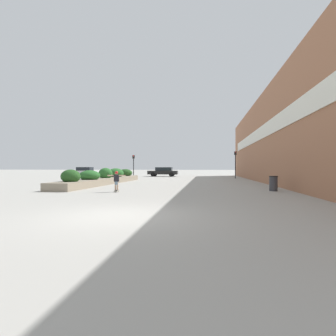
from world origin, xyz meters
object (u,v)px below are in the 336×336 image
(skateboard, at_px, (116,191))
(traffic_light_left, at_px, (134,162))
(traffic_light_right, at_px, (235,160))
(car_center_left, at_px, (314,172))
(skateboarder, at_px, (116,179))
(car_center_right, at_px, (163,172))
(car_leftmost, at_px, (84,171))
(trash_bin, at_px, (273,183))

(skateboard, relative_size, traffic_light_left, 0.19)
(skateboard, relative_size, traffic_light_right, 0.16)
(car_center_left, bearing_deg, skateboarder, -37.84)
(skateboard, bearing_deg, car_center_left, 45.25)
(traffic_light_left, bearing_deg, traffic_light_right, 0.89)
(car_center_left, xyz_separation_m, car_center_right, (-23.01, -0.98, -0.01))
(traffic_light_left, height_order, traffic_light_right, traffic_light_right)
(car_leftmost, bearing_deg, traffic_light_right, -101.24)
(car_leftmost, bearing_deg, skateboard, -150.36)
(skateboarder, bearing_deg, trash_bin, 4.84)
(car_leftmost, bearing_deg, trash_bin, -134.38)
(skateboard, bearing_deg, traffic_light_right, 59.07)
(skateboarder, distance_m, car_center_left, 34.96)
(traffic_light_left, relative_size, traffic_light_right, 0.88)
(skateboard, xyz_separation_m, car_center_right, (-1.57, 26.63, 0.71))
(traffic_light_right, bearing_deg, trash_bin, -89.19)
(trash_bin, bearing_deg, skateboarder, -168.24)
(car_leftmost, bearing_deg, skateboarder, -150.36)
(car_center_right, bearing_deg, skateboarder, -176.63)
(skateboard, bearing_deg, skateboarder, -110.95)
(trash_bin, bearing_deg, car_center_left, 64.62)
(car_center_left, xyz_separation_m, traffic_light_right, (-12.44, -7.40, 1.61))
(car_leftmost, distance_m, traffic_light_left, 10.73)
(car_center_left, distance_m, traffic_light_left, 27.18)
(skateboard, xyz_separation_m, traffic_light_left, (-4.61, 20.00, 2.08))
(car_center_right, height_order, traffic_light_left, traffic_light_left)
(car_center_left, bearing_deg, skateboard, -37.84)
(traffic_light_left, bearing_deg, trash_bin, -52.48)
(car_center_left, height_order, traffic_light_right, traffic_light_right)
(trash_bin, relative_size, traffic_light_left, 0.29)
(car_leftmost, relative_size, traffic_light_right, 1.17)
(car_leftmost, height_order, car_center_right, car_leftmost)
(skateboard, distance_m, skateboarder, 0.71)
(trash_bin, distance_m, car_leftmost, 32.71)
(traffic_light_left, bearing_deg, car_center_left, 16.29)
(trash_bin, distance_m, car_center_right, 26.98)
(skateboard, xyz_separation_m, skateboarder, (-0.00, -0.00, 0.71))
(skateboarder, height_order, car_center_right, car_center_right)
(car_center_left, relative_size, car_center_right, 0.90)
(car_center_right, bearing_deg, traffic_light_right, -121.28)
(car_center_left, distance_m, traffic_light_right, 14.57)
(skateboard, relative_size, trash_bin, 0.63)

